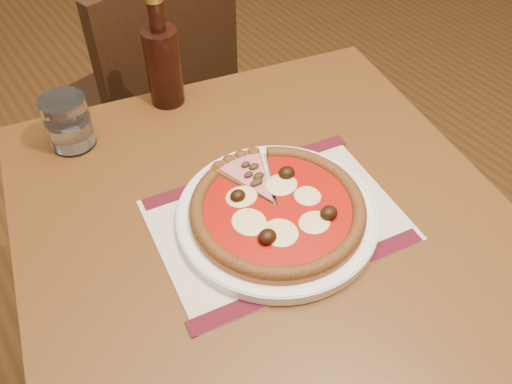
# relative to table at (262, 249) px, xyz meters

# --- Properties ---
(table) EXTENTS (0.96, 0.96, 0.75)m
(table) POSITION_rel_table_xyz_m (0.00, 0.00, 0.00)
(table) COLOR brown
(table) RESTS_ON ground
(chair_far) EXTENTS (0.51, 0.51, 0.90)m
(chair_far) POSITION_rel_table_xyz_m (0.13, 0.71, -0.13)
(chair_far) COLOR black
(chair_far) RESTS_ON ground
(placemat) EXTENTS (0.44, 0.34, 0.00)m
(placemat) POSITION_rel_table_xyz_m (0.01, -0.03, 0.10)
(placemat) COLOR beige
(placemat) RESTS_ON table
(plate) EXTENTS (0.33, 0.33, 0.02)m
(plate) POSITION_rel_table_xyz_m (0.01, -0.03, 0.11)
(plate) COLOR white
(plate) RESTS_ON placemat
(pizza) EXTENTS (0.29, 0.29, 0.04)m
(pizza) POSITION_rel_table_xyz_m (0.01, -0.03, 0.13)
(pizza) COLOR brown
(pizza) RESTS_ON plate
(ham_slice) EXTENTS (0.10, 0.14, 0.02)m
(ham_slice) POSITION_rel_table_xyz_m (0.02, 0.05, 0.13)
(ham_slice) COLOR brown
(ham_slice) RESTS_ON plate
(water_glass) EXTENTS (0.10, 0.10, 0.10)m
(water_glass) POSITION_rel_table_xyz_m (-0.19, 0.35, 0.15)
(water_glass) COLOR white
(water_glass) RESTS_ON table
(bottle) EXTENTS (0.07, 0.07, 0.23)m
(bottle) POSITION_rel_table_xyz_m (0.02, 0.36, 0.19)
(bottle) COLOR black
(bottle) RESTS_ON table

